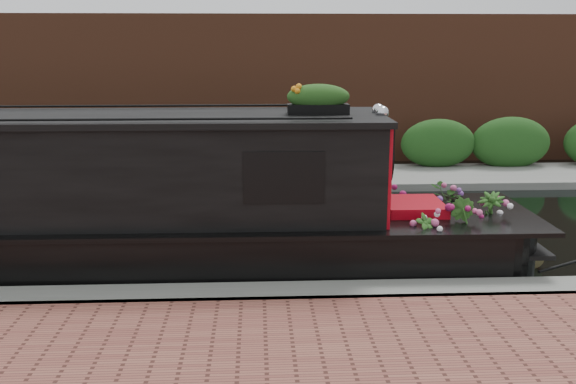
{
  "coord_description": "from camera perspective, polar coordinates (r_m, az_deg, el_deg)",
  "views": [
    {
      "loc": [
        -0.07,
        -10.84,
        3.3
      ],
      "look_at": [
        0.44,
        -0.6,
        0.87
      ],
      "focal_mm": 40.0,
      "sensor_mm": 36.0,
      "label": 1
    }
  ],
  "objects": [
    {
      "name": "near_bank_coping",
      "position": [
        8.23,
        -2.13,
        -10.34
      ],
      "size": [
        40.0,
        0.6,
        0.5
      ],
      "primitive_type": "cube",
      "color": "slate",
      "rests_on": "ground"
    },
    {
      "name": "ground",
      "position": [
        11.33,
        -2.35,
        -3.63
      ],
      "size": [
        80.0,
        80.0,
        0.0
      ],
      "primitive_type": "plane",
      "color": "black",
      "rests_on": "ground"
    },
    {
      "name": "rope_fender",
      "position": [
        10.38,
        20.57,
        -5.15
      ],
      "size": [
        0.33,
        0.42,
        0.33
      ],
      "primitive_type": "cylinder",
      "rotation": [
        1.57,
        0.0,
        0.0
      ],
      "color": "brown",
      "rests_on": "ground"
    },
    {
      "name": "far_hedge",
      "position": [
        16.28,
        -2.52,
        1.6
      ],
      "size": [
        40.0,
        1.1,
        2.8
      ],
      "primitive_type": "cube",
      "color": "#1E4918",
      "rests_on": "ground"
    },
    {
      "name": "narrowboat",
      "position": [
        9.69,
        -18.22,
        -1.84
      ],
      "size": [
        12.64,
        2.32,
        2.95
      ],
      "rotation": [
        0.0,
        0.0,
        -0.01
      ],
      "color": "black",
      "rests_on": "ground"
    },
    {
      "name": "far_brick_wall",
      "position": [
        18.34,
        -2.56,
        2.93
      ],
      "size": [
        40.0,
        1.0,
        8.0
      ],
      "primitive_type": "cube",
      "color": "brown",
      "rests_on": "ground"
    },
    {
      "name": "far_bank_path",
      "position": [
        15.4,
        -2.5,
        0.92
      ],
      "size": [
        40.0,
        2.4,
        0.34
      ],
      "primitive_type": "cube",
      "color": "slate",
      "rests_on": "ground"
    }
  ]
}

